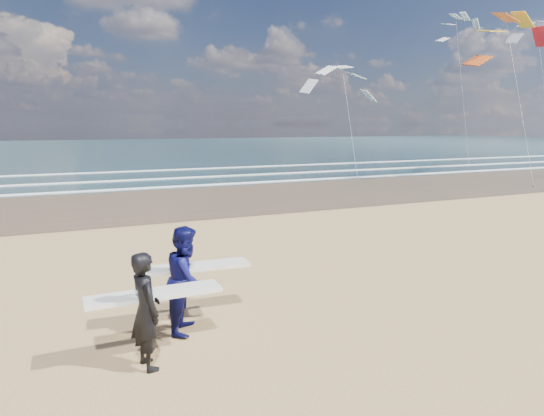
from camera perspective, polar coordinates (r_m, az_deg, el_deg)
name	(u,v)px	position (r m, az deg, el deg)	size (l,w,h in m)	color
wet_sand_strip	(433,183)	(33.65, 18.39, 2.79)	(220.00, 12.00, 0.01)	brown
ocean	(204,147)	(81.93, -8.00, 7.06)	(220.00, 100.00, 0.02)	#1B353C
foam_breakers	(349,170)	(41.62, 9.02, 4.49)	(220.00, 11.70, 0.05)	white
surfer_near	(147,308)	(8.06, -14.51, -11.38)	(2.20, 1.00, 1.90)	black
surfer_far	(187,278)	(9.25, -9.95, -8.14)	(2.23, 1.30, 2.00)	#0D0E49
kite_0	(514,70)	(36.27, 26.62, 14.31)	(7.22, 4.89, 12.22)	slate
kite_1	(347,103)	(37.23, 8.83, 12.15)	(6.42, 4.81, 9.38)	slate
kite_2	(543,74)	(55.61, 29.23, 13.62)	(6.69, 4.84, 15.19)	slate
kite_5	(461,78)	(52.98, 21.37, 14.05)	(5.49, 4.70, 15.57)	slate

